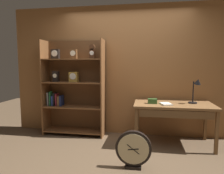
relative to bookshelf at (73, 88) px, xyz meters
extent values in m
plane|color=brown|center=(1.09, -1.15, -0.95)|extent=(10.00, 10.00, 0.00)
cube|color=brown|center=(1.09, 0.21, 0.35)|extent=(4.80, 0.05, 2.60)
cube|color=brown|center=(-0.57, -0.04, 0.01)|extent=(0.02, 0.38, 1.91)
cube|color=brown|center=(0.64, -0.04, 0.01)|extent=(0.03, 0.38, 1.91)
cube|color=brown|center=(0.03, 0.14, 0.01)|extent=(1.24, 0.01, 1.91)
cube|color=brown|center=(0.03, -0.04, -0.87)|extent=(1.19, 0.36, 0.02)
cube|color=brown|center=(0.03, -0.04, -0.37)|extent=(1.19, 0.36, 0.02)
cube|color=brown|center=(0.03, -0.04, 0.13)|extent=(1.19, 0.36, 0.02)
cube|color=brown|center=(0.03, -0.04, 0.58)|extent=(1.19, 0.36, 0.02)
cube|color=black|center=(-0.34, -0.03, 0.69)|extent=(0.17, 0.08, 0.19)
cylinder|color=silver|center=(-0.34, -0.07, 0.71)|extent=(0.13, 0.01, 0.13)
cube|color=black|center=(-0.33, -0.05, 0.24)|extent=(0.11, 0.10, 0.21)
cylinder|color=silver|center=(-0.33, -0.11, 0.26)|extent=(0.08, 0.01, 0.08)
cube|color=brown|center=(0.05, -0.06, 0.69)|extent=(0.14, 0.07, 0.18)
cylinder|color=silver|center=(0.05, -0.10, 0.70)|extent=(0.11, 0.01, 0.11)
cube|color=#B28C38|center=(0.04, -0.03, 0.24)|extent=(0.17, 0.11, 0.20)
cylinder|color=silver|center=(0.04, -0.09, 0.25)|extent=(0.13, 0.01, 0.13)
cube|color=#472816|center=(0.43, -0.05, 0.69)|extent=(0.11, 0.07, 0.19)
cylinder|color=#472816|center=(0.43, -0.05, 0.82)|extent=(0.11, 0.07, 0.11)
cylinder|color=white|center=(0.43, -0.09, 0.70)|extent=(0.08, 0.01, 0.08)
cube|color=slate|center=(-0.51, -0.03, -0.23)|extent=(0.03, 0.16, 0.27)
cube|color=#236638|center=(-0.46, -0.05, -0.22)|extent=(0.02, 0.13, 0.29)
cube|color=navy|center=(-0.42, -0.02, -0.26)|extent=(0.04, 0.14, 0.20)
cube|color=black|center=(-0.38, -0.03, -0.23)|extent=(0.02, 0.15, 0.27)
cube|color=maroon|center=(-0.33, -0.03, -0.24)|extent=(0.03, 0.15, 0.25)
cube|color=brown|center=(-0.28, -0.03, -0.26)|extent=(0.04, 0.14, 0.20)
cube|color=#19234C|center=(-0.24, -0.03, -0.25)|extent=(0.04, 0.17, 0.21)
cube|color=brown|center=(1.96, -0.25, -0.22)|extent=(1.37, 0.74, 0.04)
cube|color=brown|center=(1.32, -0.57, -0.59)|extent=(0.05, 0.05, 0.70)
cube|color=brown|center=(2.59, -0.57, -0.59)|extent=(0.05, 0.05, 0.70)
cube|color=brown|center=(1.32, 0.07, -0.59)|extent=(0.05, 0.05, 0.70)
cube|color=brown|center=(2.59, 0.07, -0.59)|extent=(0.05, 0.05, 0.70)
cube|color=brown|center=(1.96, -0.60, -0.31)|extent=(1.16, 0.03, 0.12)
cylinder|color=black|center=(2.30, -0.18, -0.19)|extent=(0.15, 0.15, 0.02)
cylinder|color=black|center=(2.30, -0.18, 0.00)|extent=(0.02, 0.02, 0.37)
cone|color=black|center=(2.36, -0.23, 0.19)|extent=(0.15, 0.17, 0.12)
cube|color=#2D5123|center=(1.59, -0.31, -0.16)|extent=(0.16, 0.11, 0.08)
cube|color=silver|center=(1.82, -0.39, -0.19)|extent=(0.21, 0.25, 0.02)
cube|color=black|center=(1.32, -1.24, -0.93)|extent=(0.22, 0.11, 0.04)
cylinder|color=black|center=(1.32, -1.24, -0.66)|extent=(0.49, 0.06, 0.49)
cylinder|color=#C6B78C|center=(1.32, -1.27, -0.66)|extent=(0.43, 0.01, 0.43)
cube|color=black|center=(1.32, -1.28, -0.66)|extent=(0.15, 0.01, 0.03)
cube|color=black|center=(1.32, -1.28, -0.66)|extent=(0.17, 0.01, 0.13)
camera|label=1|loc=(1.48, -3.94, 0.49)|focal=32.83mm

